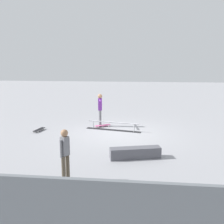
{
  "coord_description": "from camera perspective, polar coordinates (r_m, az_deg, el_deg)",
  "views": [
    {
      "loc": [
        -1.01,
        11.51,
        3.31
      ],
      "look_at": [
        0.27,
        0.01,
        1.0
      ],
      "focal_mm": 41.24,
      "sensor_mm": 36.0,
      "label": 1
    }
  ],
  "objects": [
    {
      "name": "loose_skateboard_black",
      "position": [
        12.84,
        -15.85,
        -3.76
      ],
      "size": [
        0.37,
        0.82,
        0.09
      ],
      "rotation": [
        0.0,
        0.0,
        4.53
      ],
      "color": "black",
      "rests_on": "ground_plane"
    },
    {
      "name": "skateboard_main",
      "position": [
        13.15,
        -2.07,
        -2.98
      ],
      "size": [
        0.78,
        0.59,
        0.09
      ],
      "rotation": [
        0.0,
        0.0,
        3.7
      ],
      "color": "#E05993",
      "rests_on": "ground_plane"
    },
    {
      "name": "bystander_grey_shirt",
      "position": [
        7.29,
        -10.37,
        -8.73
      ],
      "size": [
        0.25,
        0.31,
        1.48
      ],
      "rotation": [
        0.0,
        0.0,
        0.98
      ],
      "color": "brown",
      "rests_on": "ground_plane"
    },
    {
      "name": "grind_rail",
      "position": [
        12.48,
        0.25,
        -3.24
      ],
      "size": [
        2.74,
        0.79,
        0.42
      ],
      "rotation": [
        0.0,
        0.0,
        -0.2
      ],
      "color": "black",
      "rests_on": "ground_plane"
    },
    {
      "name": "skate_ledge",
      "position": [
        9.02,
        5.18,
        -9.01
      ],
      "size": [
        1.79,
        0.81,
        0.38
      ],
      "primitive_type": "cube",
      "rotation": [
        0.0,
        0.0,
        0.26
      ],
      "color": "#595960",
      "rests_on": "ground_plane"
    },
    {
      "name": "ground_plane",
      "position": [
        12.02,
        1.3,
        -4.7
      ],
      "size": [
        60.0,
        60.0,
        0.0
      ],
      "primitive_type": "plane",
      "color": "#9E9EA3"
    },
    {
      "name": "skater_main",
      "position": [
        13.07,
        -2.67,
        0.97
      ],
      "size": [
        0.32,
        1.34,
        1.68
      ],
      "rotation": [
        0.0,
        0.0,
        4.89
      ],
      "color": "slate",
      "rests_on": "ground_plane"
    }
  ]
}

